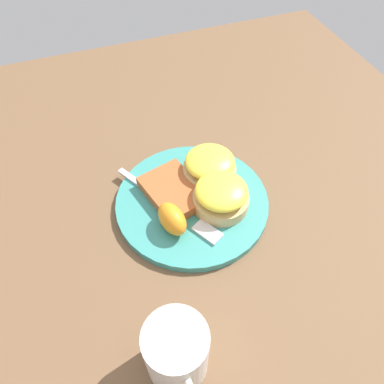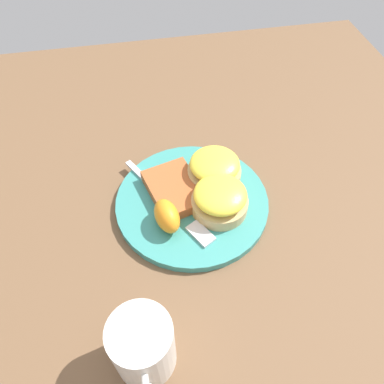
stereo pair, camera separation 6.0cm
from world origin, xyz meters
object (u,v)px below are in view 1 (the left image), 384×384
Objects in this scene: hashbrown_patty at (173,191)px; fork at (173,207)px; cup at (177,353)px; orange_wedge at (172,219)px; sandwich_benedict_left at (221,196)px; sandwich_benedict_right at (210,167)px.

fork is at bearing -20.73° from hashbrown_patty.
fork is at bearing 163.24° from cup.
fork is at bearing 161.27° from orange_wedge.
orange_wedge is at bearing 163.60° from cup.
fork is at bearing -104.61° from sandwich_benedict_left.
sandwich_benedict_left is 0.85× the size of hashbrown_patty.
cup reaches higher than sandwich_benedict_right.
cup is at bearing -28.93° from sandwich_benedict_right.
cup is at bearing -16.76° from fork.
hashbrown_patty is (-0.05, -0.07, -0.01)m from sandwich_benedict_left.
cup is at bearing -16.40° from orange_wedge.
fork is at bearing -61.07° from sandwich_benedict_right.
sandwich_benedict_right is at bearing 104.93° from hashbrown_patty.
orange_wedge reaches higher than hashbrown_patty.
orange_wedge is at bearing -80.34° from sandwich_benedict_left.
hashbrown_patty is 0.07m from orange_wedge.
sandwich_benedict_right is at bearing 174.44° from sandwich_benedict_left.
sandwich_benedict_right is 0.10m from fork.
sandwich_benedict_left is at bearing 145.15° from cup.
cup is at bearing -34.85° from sandwich_benedict_left.
sandwich_benedict_left is at bearing 75.39° from fork.
hashbrown_patty is at bearing -75.07° from sandwich_benedict_right.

